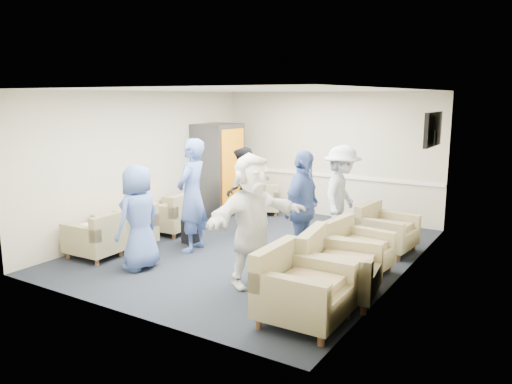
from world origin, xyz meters
The scene contains 25 objects.
floor centered at (0.00, 0.00, 0.00)m, with size 6.00×6.00×0.00m, color black.
ceiling centered at (0.00, 0.00, 2.70)m, with size 6.00×6.00×0.00m, color white.
back_wall centered at (0.00, 3.00, 1.35)m, with size 5.00×0.02×2.70m, color beige.
front_wall centered at (0.00, -3.00, 1.35)m, with size 5.00×0.02×2.70m, color beige.
left_wall centered at (-2.50, 0.00, 1.35)m, with size 0.02×6.00×2.70m, color beige.
right_wall centered at (2.50, 0.00, 1.35)m, with size 0.02×6.00×2.70m, color beige.
chair_rail centered at (0.00, 2.98, 0.90)m, with size 4.98×0.04×0.06m, color white.
tv centered at (2.44, 1.80, 2.05)m, with size 0.10×1.00×0.58m.
armchair_left_near centered at (-1.94, -1.67, 0.32)m, with size 0.84×0.84×0.65m.
armchair_left_mid centered at (-1.91, -1.09, 0.33)m, with size 0.95×0.95×0.66m.
armchair_left_far centered at (-1.92, 0.09, 0.34)m, with size 0.90×0.90×0.68m.
armchair_right_near centered at (1.92, -2.10, 0.38)m, with size 0.96×0.96×0.76m.
armchair_right_midnear centered at (1.99, -1.19, 0.38)m, with size 1.08×1.08×0.75m.
armchair_right_midfar centered at (1.86, -0.17, 0.34)m, with size 0.93×0.93×0.68m.
armchair_right_far centered at (1.90, 1.11, 0.34)m, with size 0.92×0.92×0.68m.
armchair_corner centered at (-1.29, 2.37, 0.30)m, with size 1.03×1.03×0.60m.
vending_machine centered at (-2.09, 1.82, 1.01)m, with size 0.82×0.96×2.02m.
backpack centered at (-1.17, -0.27, 0.28)m, with size 0.35×0.28×0.54m.
pillow centered at (-1.95, -1.67, 0.50)m, with size 0.49×0.37×0.14m, color white.
person_front_left centered at (-1.00, -1.71, 0.80)m, with size 0.78×0.51×1.60m, color #455FA7.
person_mid_left centered at (-0.89, -0.57, 0.96)m, with size 0.70×0.46×1.92m, color #455FA7.
person_back_left centered at (-0.72, 0.73, 0.83)m, with size 0.81×0.63×1.67m, color black.
person_back_right centered at (1.14, 1.04, 0.89)m, with size 1.15×0.66×1.78m, color white.
person_mid_right centered at (1.03, -0.27, 0.90)m, with size 1.06×0.44×1.81m, color #455FA7.
person_front_right centered at (0.79, -1.33, 0.92)m, with size 1.71×0.55×1.85m, color white.
Camera 1 is at (4.37, -6.98, 2.60)m, focal length 35.00 mm.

